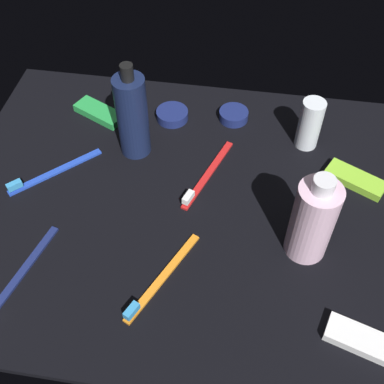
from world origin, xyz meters
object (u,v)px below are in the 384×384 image
Objects in this scene: snack_bar_white at (364,341)px; snack_bar_green at (99,112)px; deodorant_stick at (310,124)px; cream_tin_left at (234,115)px; snack_bar_lime at (355,179)px; toothbrush_blue at (50,173)px; bodywash_bottle at (313,220)px; toothbrush_navy at (17,277)px; cream_tin_right at (172,115)px; toothbrush_orange at (159,281)px; toothbrush_red at (205,177)px; lotion_bottle at (132,116)px.

snack_bar_green is at bearing -22.20° from snack_bar_white.
deodorant_stick reaches higher than cream_tin_left.
snack_bar_lime is 26.56cm from cream_tin_left.
cream_tin_left is at bearing -146.94° from toothbrush_blue.
bodywash_bottle reaches higher than toothbrush_navy.
bodywash_bottle is at bearing 169.17° from toothbrush_blue.
cream_tin_left reaches higher than snack_bar_green.
toothbrush_blue is 2.17× the size of cream_tin_right.
toothbrush_blue is at bearing -10.83° from bodywash_bottle.
deodorant_stick reaches higher than toothbrush_navy.
snack_bar_lime is at bearing 161.50° from cream_tin_right.
snack_bar_lime is at bearing -140.28° from toothbrush_orange.
toothbrush_red is 1.67× the size of snack_bar_white.
toothbrush_orange is 22.16cm from toothbrush_red.
toothbrush_blue is at bearing -6.31° from snack_bar_white.
toothbrush_orange is at bearing 141.98° from toothbrush_blue.
toothbrush_red is (17.51, 11.86, -4.37)cm from deodorant_stick.
snack_bar_lime is at bearing -73.82° from snack_bar_white.
lotion_bottle is 3.26× the size of cream_tin_left.
lotion_bottle reaches higher than cream_tin_left.
toothbrush_navy is 1.71× the size of snack_bar_white.
bodywash_bottle reaches higher than cream_tin_left.
toothbrush_navy reaches higher than snack_bar_green.
lotion_bottle is at bearing -147.35° from toothbrush_blue.
toothbrush_blue is 58.13cm from snack_bar_white.
toothbrush_blue is 0.79× the size of toothbrush_red.
snack_bar_green is (23.26, -13.68, 0.14)cm from toothbrush_red.
cream_tin_left is (22.30, -43.46, 0.20)cm from snack_bar_white.
toothbrush_orange is 1.62× the size of snack_bar_green.
toothbrush_orange is 1.62× the size of snack_bar_lime.
toothbrush_navy is 50.13cm from cream_tin_left.
toothbrush_orange is at bearing 109.81° from lotion_bottle.
lotion_bottle is at bearing 24.24° from snack_bar_lime.
deodorant_stick reaches higher than toothbrush_orange.
snack_bar_lime is (-8.72, 8.50, -4.23)cm from deodorant_stick.
lotion_bottle is at bearing -21.80° from snack_bar_white.
toothbrush_orange is 2.67× the size of cream_tin_right.
toothbrush_blue is 2.38× the size of cream_tin_left.
snack_bar_green is (19.21, -35.47, 0.14)cm from toothbrush_orange.
lotion_bottle is at bearing 33.39° from cream_tin_left.
toothbrush_blue is 54.27cm from snack_bar_lime.
snack_bar_white is at bearing 170.67° from toothbrush_orange.
deodorant_stick is 0.96× the size of snack_bar_green.
cream_tin_right is at bearing -112.78° from toothbrush_navy.
lotion_bottle is 1.37× the size of toothbrush_blue.
snack_bar_white is 1.65× the size of cream_tin_right.
toothbrush_blue is at bearing 34.35° from snack_bar_lime.
toothbrush_orange is (-9.82, 27.26, -7.64)cm from lotion_bottle.
lotion_bottle is 32.18cm from deodorant_stick.
lotion_bottle is 21.84cm from cream_tin_left.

